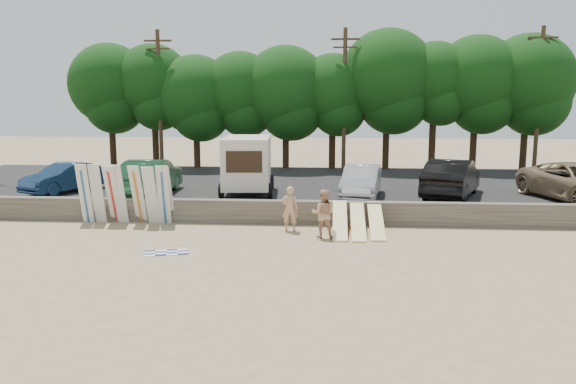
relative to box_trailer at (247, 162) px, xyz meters
name	(u,v)px	position (x,y,z in m)	size (l,w,h in m)	color
ground	(298,241)	(2.85, -6.57, -2.24)	(120.00, 120.00, 0.00)	tan
seawall	(302,212)	(2.85, -3.57, -1.74)	(44.00, 0.50, 1.00)	#6B6356
parking_lot	(309,189)	(2.85, 3.93, -1.89)	(44.00, 14.50, 0.70)	#282828
treeline	(323,84)	(3.43, 10.98, 4.02)	(33.47, 6.30, 9.18)	#382616
utility_poles	(344,97)	(4.85, 9.43, 3.19)	(25.80, 0.26, 9.00)	#473321
box_trailer	(247,162)	(0.00, 0.00, 0.00)	(2.75, 4.49, 2.75)	beige
car_0	(65,178)	(-9.11, -0.27, -0.82)	(1.52, 4.36, 1.43)	navy
car_1	(150,177)	(-4.58, -0.85, -0.67)	(1.83, 5.25, 1.73)	#173F25
car_2	(361,182)	(5.47, -0.78, -0.79)	(1.59, 4.56, 1.50)	#99999E
car_3	(452,178)	(9.71, -0.25, -0.65)	(1.89, 5.42, 1.78)	black
surfboard_upright_0	(85,194)	(-6.36, -4.15, -0.96)	(0.50, 0.06, 2.60)	silver
surfboard_upright_1	(97,194)	(-5.83, -4.08, -0.96)	(0.50, 0.06, 2.60)	silver
surfboard_upright_2	(112,194)	(-5.17, -4.09, -0.98)	(0.50, 0.06, 2.60)	silver
surfboard_upright_3	(119,194)	(-4.88, -4.09, -0.97)	(0.50, 0.06, 2.60)	silver
surfboard_upright_4	(138,195)	(-4.08, -4.08, -0.98)	(0.50, 0.06, 2.60)	silver
surfboard_upright_5	(151,195)	(-3.47, -4.19, -0.99)	(0.50, 0.06, 2.60)	silver
surfboard_upright_6	(163,195)	(-2.95, -4.14, -0.97)	(0.50, 0.06, 2.60)	silver
surfboard_upright_7	(166,195)	(-2.87, -4.00, -0.99)	(0.50, 0.06, 2.60)	silver
surfboard_low_0	(340,220)	(4.43, -5.19, -1.71)	(0.56, 3.00, 0.07)	#FEECA0
surfboard_low_1	(358,221)	(5.13, -5.22, -1.74)	(0.56, 3.00, 0.07)	#FEECA0
surfboard_low_2	(376,221)	(5.85, -5.03, -1.73)	(0.56, 3.00, 0.07)	#FEECA0
beachgoer_a	(290,209)	(2.43, -4.90, -1.33)	(0.66, 0.43, 1.81)	tan
beachgoer_b	(323,214)	(3.78, -5.91, -1.31)	(0.91, 0.71, 1.87)	tan
cooler	(340,227)	(4.43, -4.70, -2.08)	(0.38, 0.30, 0.32)	#268E32
gear_bag	(354,227)	(5.01, -4.51, -2.13)	(0.30, 0.25, 0.22)	#CA4617
beach_towel	(166,253)	(-1.56, -8.53, -2.23)	(1.50, 1.50, 0.00)	white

